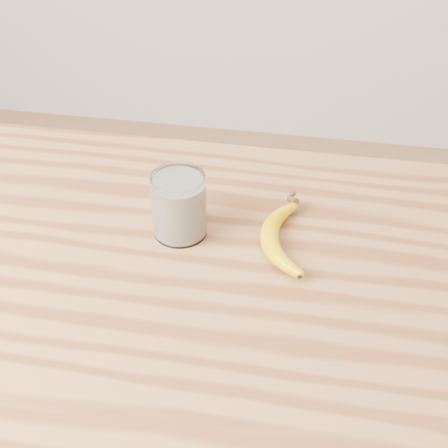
# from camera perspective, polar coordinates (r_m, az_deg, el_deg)

# --- Properties ---
(table) EXTENTS (1.20, 0.80, 0.90)m
(table) POSITION_cam_1_polar(r_m,az_deg,el_deg) (1.04, 1.77, -10.83)
(table) COLOR olive
(table) RESTS_ON ground
(smoothie_glass) EXTENTS (0.09, 0.09, 0.11)m
(smoothie_glass) POSITION_cam_1_polar(r_m,az_deg,el_deg) (1.01, -4.11, 1.66)
(smoothie_glass) COLOR white
(smoothie_glass) RESTS_ON table
(banana) EXTENTS (0.13, 0.26, 0.03)m
(banana) POSITION_cam_1_polar(r_m,az_deg,el_deg) (1.01, 4.12, -1.24)
(banana) COLOR #D8AC00
(banana) RESTS_ON table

